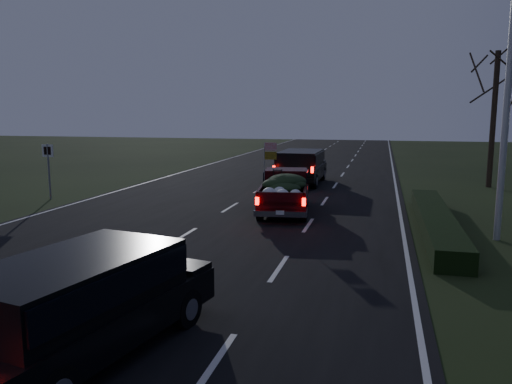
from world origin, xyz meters
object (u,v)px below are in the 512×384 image
at_px(light_pole, 511,56).
at_px(lead_suv, 301,164).
at_px(pickup_truck, 285,189).
at_px(rear_suv, 80,296).

height_order(light_pole, lead_suv, light_pole).
xyz_separation_m(pickup_truck, rear_suv, (-0.86, -12.42, 0.11)).
xyz_separation_m(light_pole, lead_suv, (-7.80, 10.65, -4.35)).
bearing_deg(pickup_truck, rear_suv, -101.37).
bearing_deg(pickup_truck, light_pole, -28.02).
bearing_deg(light_pole, rear_suv, -129.46).
distance_m(pickup_truck, rear_suv, 12.45).
bearing_deg(pickup_truck, lead_suv, 87.20).
height_order(light_pole, rear_suv, light_pole).
distance_m(light_pole, lead_suv, 13.90).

